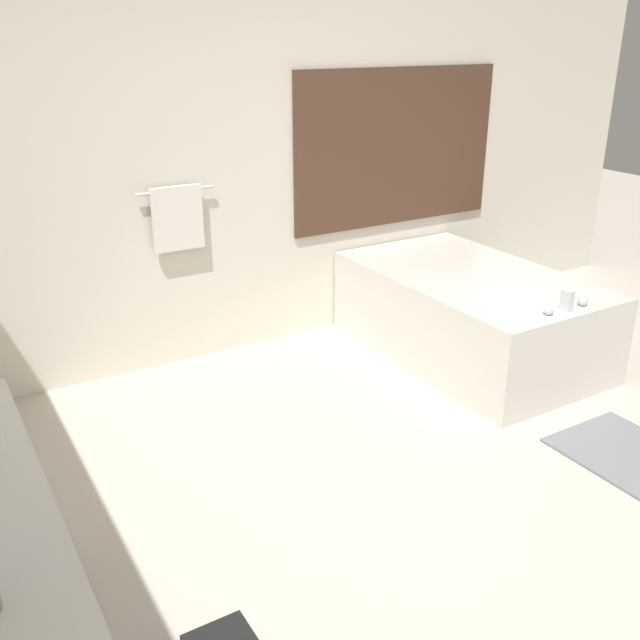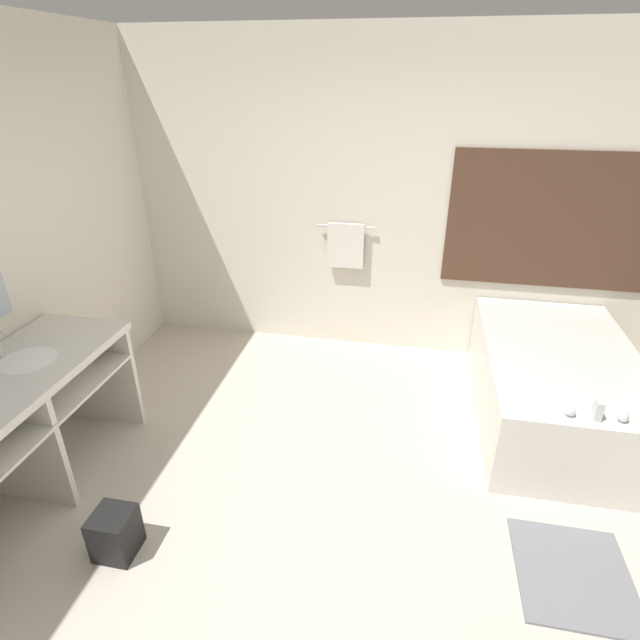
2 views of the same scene
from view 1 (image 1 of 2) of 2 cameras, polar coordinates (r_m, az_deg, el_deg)
ground_plane at (r=3.36m, az=8.60°, el=-15.88°), size 16.00×16.00×0.00m
wall_back_with_blinds at (r=4.65m, az=-7.87°, el=13.18°), size 7.40×0.13×2.70m
bathtub at (r=4.89m, az=11.87°, el=0.82°), size 1.04×1.75×0.69m
bath_mat at (r=4.11m, az=23.17°, el=-9.71°), size 0.58×0.63×0.02m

